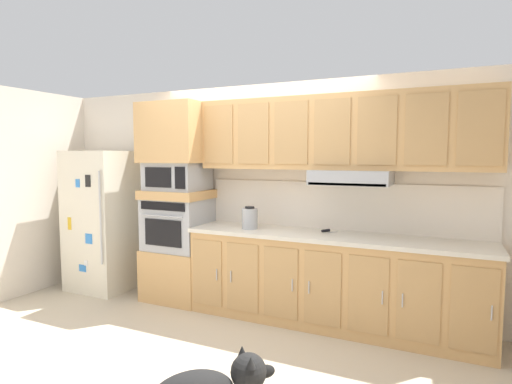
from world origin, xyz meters
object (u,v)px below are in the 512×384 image
at_px(refrigerator, 104,220).
at_px(electric_kettle, 250,218).
at_px(built_in_oven, 178,224).
at_px(microwave, 178,176).
at_px(screwdriver, 326,231).

height_order(refrigerator, electric_kettle, refrigerator).
bearing_deg(built_in_oven, microwave, -0.77).
distance_m(refrigerator, screwdriver, 2.87).
relative_size(screwdriver, electric_kettle, 0.69).
height_order(built_in_oven, screwdriver, built_in_oven).
bearing_deg(screwdriver, microwave, -176.27).
bearing_deg(microwave, built_in_oven, 179.23).
relative_size(built_in_oven, electric_kettle, 2.92).
height_order(microwave, screwdriver, microwave).
height_order(built_in_oven, electric_kettle, built_in_oven).
bearing_deg(electric_kettle, refrigerator, -179.44).
bearing_deg(refrigerator, built_in_oven, 3.49).
height_order(microwave, electric_kettle, microwave).
xyz_separation_m(built_in_oven, microwave, (0.00, -0.00, 0.56)).
bearing_deg(refrigerator, electric_kettle, 0.56).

